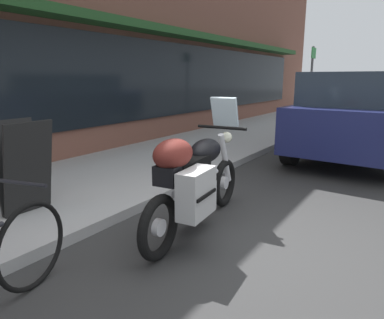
# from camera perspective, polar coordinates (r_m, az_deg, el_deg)

# --- Properties ---
(ground_plane) EXTENTS (80.00, 80.00, 0.00)m
(ground_plane) POSITION_cam_1_polar(r_m,az_deg,el_deg) (3.61, 8.23, -13.30)
(ground_plane) COLOR #2D2D2D
(storefront_building) EXTENTS (19.70, 0.90, 6.84)m
(storefront_building) POSITION_cam_1_polar(r_m,az_deg,el_deg) (10.58, 0.76, 22.69)
(storefront_building) COLOR brown
(storefront_building) RESTS_ON ground_plane
(sidewalk_curb) EXTENTS (30.00, 2.74, 0.12)m
(sidewalk_curb) POSITION_cam_1_polar(r_m,az_deg,el_deg) (12.72, 14.34, 5.85)
(sidewalk_curb) COLOR #9C9C9C
(sidewalk_curb) RESTS_ON ground_plane
(touring_motorcycle) EXTENTS (2.13, 0.80, 1.38)m
(touring_motorcycle) POSITION_cam_1_polar(r_m,az_deg,el_deg) (3.58, 0.42, -3.15)
(touring_motorcycle) COLOR black
(touring_motorcycle) RESTS_ON ground_plane
(parked_minivan) EXTENTS (4.79, 2.23, 1.69)m
(parked_minivan) POSITION_cam_1_polar(r_m,az_deg,el_deg) (7.91, 26.18, 6.82)
(parked_minivan) COLOR #191E4C
(parked_minivan) RESTS_ON ground_plane
(sandwich_board_sign) EXTENTS (0.55, 0.43, 1.03)m
(sandwich_board_sign) POSITION_cam_1_polar(r_m,az_deg,el_deg) (4.31, -25.84, -1.06)
(sandwich_board_sign) COLOR black
(sandwich_board_sign) RESTS_ON sidewalk_curb
(parking_sign_pole) EXTENTS (0.44, 0.07, 2.42)m
(parking_sign_pole) POSITION_cam_1_polar(r_m,az_deg,el_deg) (11.86, 18.84, 12.30)
(parking_sign_pole) COLOR #59595B
(parking_sign_pole) RESTS_ON sidewalk_curb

